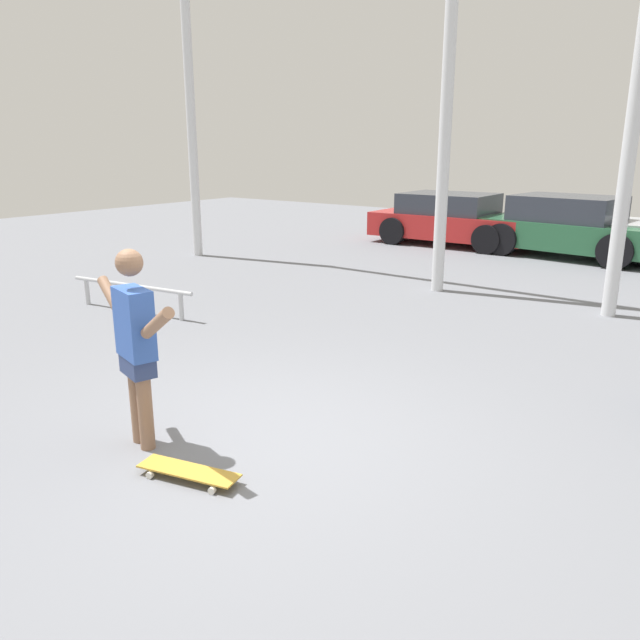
% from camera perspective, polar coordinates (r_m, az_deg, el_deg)
% --- Properties ---
extents(ground_plane, '(36.00, 36.00, 0.00)m').
position_cam_1_polar(ground_plane, '(5.37, -4.97, -10.95)').
color(ground_plane, slate).
extents(skateboarder, '(1.39, 0.49, 1.64)m').
position_cam_1_polar(skateboarder, '(5.16, -16.50, -1.75)').
color(skateboarder, '#8C664C').
rests_on(skateboarder, ground_plane).
extents(skateboard, '(0.83, 0.39, 0.08)m').
position_cam_1_polar(skateboard, '(4.87, -11.93, -13.39)').
color(skateboard, gold).
rests_on(skateboard, ground_plane).
extents(grind_rail, '(2.30, 0.36, 0.43)m').
position_cam_1_polar(grind_rail, '(9.64, -16.88, 2.66)').
color(grind_rail, '#B7BABF').
rests_on(grind_rail, ground_plane).
extents(canopy_support_left, '(6.12, 0.20, 6.65)m').
position_cam_1_polar(canopy_support_left, '(12.29, -1.89, 23.39)').
color(canopy_support_left, silver).
rests_on(canopy_support_left, ground_plane).
extents(parked_car_red, '(3.94, 2.05, 1.25)m').
position_cam_1_polar(parked_car_red, '(16.02, 11.99, 8.98)').
color(parked_car_red, red).
rests_on(parked_car_red, ground_plane).
extents(parked_car_green, '(4.08, 2.24, 1.33)m').
position_cam_1_polar(parked_car_green, '(14.96, 21.91, 7.88)').
color(parked_car_green, '#28603D').
rests_on(parked_car_green, ground_plane).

